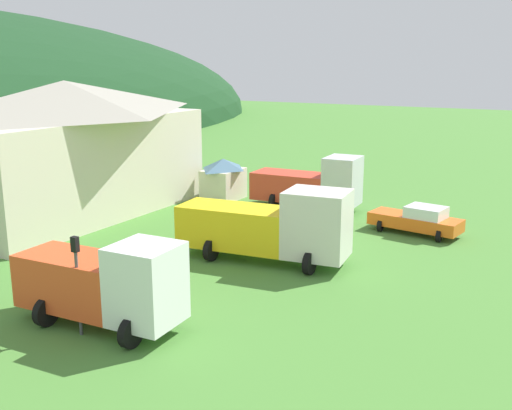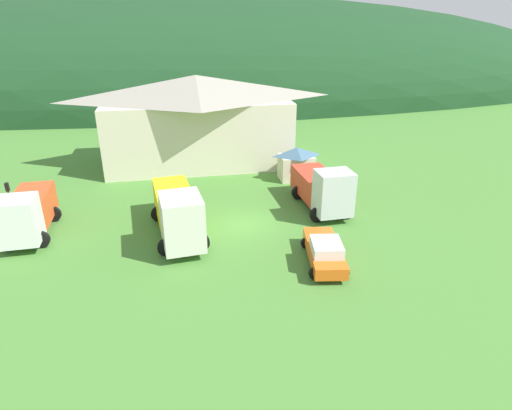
% 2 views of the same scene
% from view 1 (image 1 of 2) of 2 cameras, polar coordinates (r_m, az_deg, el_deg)
% --- Properties ---
extents(ground_plane, '(200.00, 200.00, 0.00)m').
position_cam_1_polar(ground_plane, '(34.36, 3.67, -2.83)').
color(ground_plane, '#477F33').
extents(depot_building, '(18.49, 9.42, 8.42)m').
position_cam_1_polar(depot_building, '(40.15, -17.26, 5.30)').
color(depot_building, beige).
rests_on(depot_building, ground).
extents(play_shed_cream, '(3.17, 2.39, 2.90)m').
position_cam_1_polar(play_shed_cream, '(42.85, -3.10, 2.51)').
color(play_shed_cream, beige).
rests_on(play_shed_cream, ground).
extents(heavy_rig_white, '(3.17, 6.60, 3.41)m').
position_cam_1_polar(heavy_rig_white, '(22.89, -13.89, -7.12)').
color(heavy_rig_white, white).
rests_on(heavy_rig_white, ground).
extents(flatbed_truck_yellow, '(3.73, 8.67, 3.73)m').
position_cam_1_polar(flatbed_truck_yellow, '(29.33, 1.65, -1.92)').
color(flatbed_truck_yellow, silver).
rests_on(flatbed_truck_yellow, ground).
extents(tow_truck_silver, '(3.43, 7.17, 3.67)m').
position_cam_1_polar(tow_truck_silver, '(39.79, 5.41, 1.97)').
color(tow_truck_silver, silver).
rests_on(tow_truck_silver, ground).
extents(service_pickup_orange, '(2.79, 5.35, 1.66)m').
position_cam_1_polar(service_pickup_orange, '(35.50, 14.96, -1.35)').
color(service_pickup_orange, orange).
rests_on(service_pickup_orange, ground).
extents(traffic_light_west, '(0.20, 0.32, 3.68)m').
position_cam_1_polar(traffic_light_west, '(22.34, -16.50, -6.30)').
color(traffic_light_west, '#4C4C51').
rests_on(traffic_light_west, ground).
extents(traffic_cone_near_pickup, '(0.36, 0.36, 0.48)m').
position_cam_1_polar(traffic_cone_near_pickup, '(34.16, -6.11, -2.98)').
color(traffic_cone_near_pickup, orange).
rests_on(traffic_cone_near_pickup, ground).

